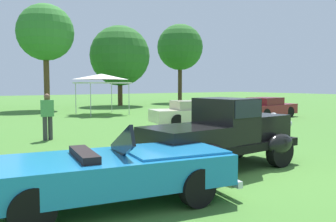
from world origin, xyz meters
TOP-DOWN VIEW (x-y plane):
  - ground_plane at (0.00, 0.00)m, footprint 120.00×120.00m
  - feature_pickup_truck at (-0.25, 0.38)m, footprint 4.24×2.01m
  - neighbor_convertible at (-3.51, -0.47)m, footprint 4.45×2.34m
  - show_car_cream at (4.86, 7.89)m, footprint 4.75×2.71m
  - show_car_burgundy at (10.87, 8.66)m, footprint 4.60×2.31m
  - spectator_between_cars at (-2.52, 7.23)m, footprint 0.43×0.30m
  - canopy_tent_left_field at (3.67, 16.57)m, footprint 2.97×2.97m
  - treeline_center at (1.85, 23.17)m, footprint 4.43×4.43m
  - treeline_mid_right at (8.94, 24.49)m, footprint 5.55×5.55m
  - treeline_far_right at (17.00, 26.11)m, footprint 4.96×4.96m

SIDE VIEW (x-z plane):
  - ground_plane at x=0.00m, z-range 0.00..0.00m
  - neighbor_convertible at x=-3.51m, z-range -0.12..1.28m
  - show_car_burgundy at x=10.87m, z-range -0.01..1.21m
  - show_car_cream at x=4.86m, z-range -0.01..1.21m
  - feature_pickup_truck at x=-0.25m, z-range 0.01..1.71m
  - spectator_between_cars at x=-2.52m, z-range 0.07..1.76m
  - canopy_tent_left_field at x=3.67m, z-range 1.07..3.78m
  - treeline_mid_right at x=8.94m, z-range 0.92..8.33m
  - treeline_far_right at x=17.00m, z-range 1.74..10.22m
  - treeline_center at x=1.85m, z-range 1.89..10.18m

